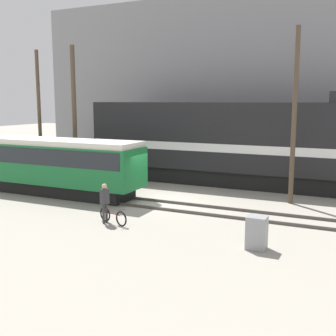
# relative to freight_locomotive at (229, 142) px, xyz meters

# --- Properties ---
(ground_plane) EXTENTS (120.00, 120.00, 0.00)m
(ground_plane) POSITION_rel_freight_locomotive_xyz_m (-1.75, -6.07, -2.71)
(ground_plane) COLOR #9E998C
(track_near) EXTENTS (60.00, 1.50, 0.14)m
(track_near) POSITION_rel_freight_locomotive_xyz_m (-1.75, -6.84, -2.64)
(track_near) COLOR #47423D
(track_near) RESTS_ON ground
(track_far) EXTENTS (60.00, 1.51, 0.14)m
(track_far) POSITION_rel_freight_locomotive_xyz_m (-1.75, 0.00, -2.64)
(track_far) COLOR #47423D
(track_far) RESTS_ON ground
(building_backdrop) EXTENTS (30.96, 6.00, 12.84)m
(building_backdrop) POSITION_rel_freight_locomotive_xyz_m (-1.75, 7.26, 3.71)
(building_backdrop) COLOR gray
(building_backdrop) RESTS_ON ground
(freight_locomotive) EXTENTS (17.97, 3.04, 5.77)m
(freight_locomotive) POSITION_rel_freight_locomotive_xyz_m (0.00, 0.00, 0.00)
(freight_locomotive) COLOR black
(freight_locomotive) RESTS_ON ground
(streetcar) EXTENTS (10.10, 2.54, 3.14)m
(streetcar) POSITION_rel_freight_locomotive_xyz_m (-7.85, -6.84, -0.91)
(streetcar) COLOR black
(streetcar) RESTS_ON ground
(bicycle) EXTENTS (1.67, 0.67, 0.72)m
(bicycle) POSITION_rel_freight_locomotive_xyz_m (-1.89, -10.52, -2.37)
(bicycle) COLOR black
(bicycle) RESTS_ON ground
(person) EXTENTS (0.32, 0.41, 1.75)m
(person) POSITION_rel_freight_locomotive_xyz_m (-2.28, -10.54, -1.64)
(person) COLOR #333333
(person) RESTS_ON ground
(utility_pole_left) EXTENTS (0.23, 0.23, 8.55)m
(utility_pole_left) POSITION_rel_freight_locomotive_xyz_m (-12.12, -3.42, 1.57)
(utility_pole_left) COLOR #4C3D2D
(utility_pole_left) RESTS_ON ground
(utility_pole_center) EXTENTS (0.28, 0.28, 8.70)m
(utility_pole_center) POSITION_rel_freight_locomotive_xyz_m (-9.23, -3.42, 1.64)
(utility_pole_center) COLOR #4C3D2D
(utility_pole_center) RESTS_ON ground
(utility_pole_right) EXTENTS (0.24, 0.24, 8.90)m
(utility_pole_right) POSITION_rel_freight_locomotive_xyz_m (4.42, -3.42, 1.74)
(utility_pole_right) COLOR #4C3D2D
(utility_pole_right) RESTS_ON ground
(signal_box) EXTENTS (0.70, 0.60, 1.20)m
(signal_box) POSITION_rel_freight_locomotive_xyz_m (4.43, -10.96, -2.11)
(signal_box) COLOR gray
(signal_box) RESTS_ON ground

